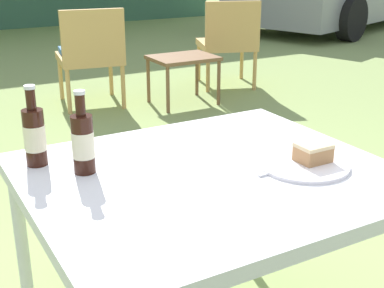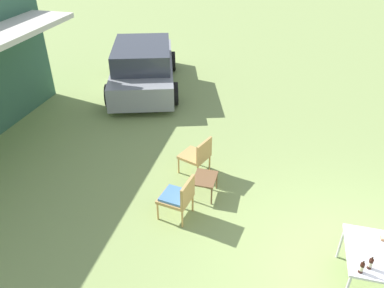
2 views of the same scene
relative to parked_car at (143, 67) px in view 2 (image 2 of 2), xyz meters
name	(u,v)px [view 2 (image 2 of 2)]	position (x,y,z in m)	size (l,w,h in m)	color
ground_plane	(366,285)	(-6.08, -5.80, -0.67)	(60.00, 60.00, 0.00)	#8CA35B
parked_car	(143,67)	(0.00, 0.00, 0.00)	(4.66, 3.04, 1.40)	gray
wicker_chair_cushioned	(178,196)	(-5.34, -2.67, -0.21)	(0.59, 0.61, 0.83)	tan
wicker_chair_plain	(198,154)	(-3.98, -2.69, -0.21)	(0.66, 0.68, 0.83)	tan
garden_side_table	(205,180)	(-4.63, -3.00, -0.31)	(0.54, 0.42, 0.42)	brown
patio_table	(377,256)	(-6.08, -5.80, -0.03)	(0.99, 0.87, 0.70)	silver
cake_on_plate	(383,240)	(-5.82, -5.90, 0.04)	(0.26, 0.26, 0.06)	white
cola_bottle_near	(370,263)	(-6.38, -5.63, 0.11)	(0.06, 0.06, 0.23)	black
cola_bottle_far	(362,268)	(-6.48, -5.51, 0.11)	(0.06, 0.06, 0.23)	black
fork	(384,244)	(-5.89, -5.90, 0.03)	(0.19, 0.02, 0.01)	silver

